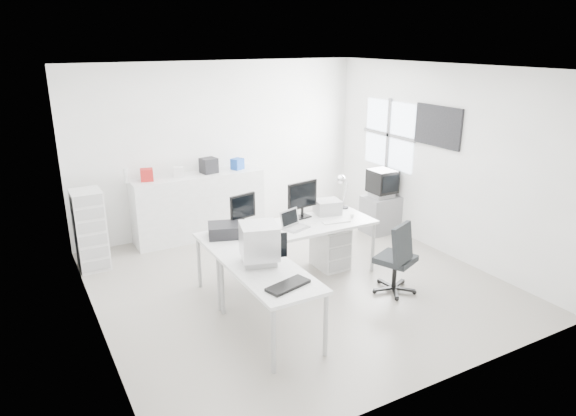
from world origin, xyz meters
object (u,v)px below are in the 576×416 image
laser_printer (327,207)px  laptop (296,220)px  lcd_monitor_small (243,211)px  lcd_monitor_large (302,200)px  main_desk (289,253)px  crt_monitor (259,242)px  side_desk (270,303)px  drawer_pedestal (330,247)px  inkjet_printer (226,230)px  sideboard (199,206)px  tv_cabinet (380,214)px  office_chair (396,256)px  crt_tv (382,184)px  filing_cabinet (90,230)px

laser_printer → laptop: bearing=-144.1°
lcd_monitor_small → lcd_monitor_large: bearing=-12.7°
main_desk → crt_monitor: 1.36m
side_desk → lcd_monitor_small: lcd_monitor_small is taller
lcd_monitor_small → laser_printer: bearing=-14.0°
laptop → laser_printer: bearing=5.7°
lcd_monitor_large → side_desk: bearing=-141.0°
main_desk → laptop: size_ratio=6.34×
main_desk → drawer_pedestal: (0.70, 0.05, -0.08)m
side_desk → drawer_pedestal: size_ratio=2.33×
inkjet_printer → sideboard: size_ratio=0.21×
inkjet_printer → crt_monitor: size_ratio=0.89×
drawer_pedestal → side_desk: bearing=-143.4°
main_desk → laser_printer: (0.75, 0.22, 0.47)m
drawer_pedestal → tv_cabinet: size_ratio=0.97×
drawer_pedestal → office_chair: bearing=-73.5°
main_desk → laptop: laptop is taller
crt_tv → sideboard: crt_tv is taller
crt_tv → filing_cabinet: bearing=169.3°
lcd_monitor_small → filing_cabinet: 2.27m
crt_monitor → office_chair: 1.93m
drawer_pedestal → laptop: laptop is taller
office_chair → tv_cabinet: (1.22, 1.81, -0.19)m
lcd_monitor_small → sideboard: lcd_monitor_small is taller
sideboard → main_desk: bearing=-76.1°
office_chair → crt_tv: crt_tv is taller
crt_tv → sideboard: 3.04m
lcd_monitor_small → inkjet_printer: bearing=-166.1°
inkjet_printer → crt_monitor: 0.97m
side_desk → office_chair: bearing=3.5°
sideboard → office_chair: bearing=-63.7°
drawer_pedestal → sideboard: bearing=120.8°
lcd_monitor_large → filing_cabinet: 3.01m
crt_monitor → tv_cabinet: size_ratio=0.82×
side_desk → laptop: 1.43m
lcd_monitor_small → lcd_monitor_large: (0.90, 0.00, 0.02)m
inkjet_printer → laptop: bearing=6.4°
inkjet_printer → sideboard: (0.33, 1.99, -0.30)m
drawer_pedestal → office_chair: size_ratio=0.60×
lcd_monitor_small → filing_cabinet: bearing=127.7°
side_desk → laser_printer: bearing=39.5°
drawer_pedestal → crt_monitor: bearing=-149.9°
laptop → drawer_pedestal: bearing=-5.9°
filing_cabinet → office_chair: bearing=-39.1°
inkjet_printer → laptop: (0.90, -0.20, 0.04)m
lcd_monitor_large → tv_cabinet: lcd_monitor_large is taller
tv_cabinet → filing_cabinet: bearing=169.3°
main_desk → inkjet_printer: 0.97m
office_chair → lcd_monitor_large: bearing=94.9°
side_desk → laser_printer: 2.13m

